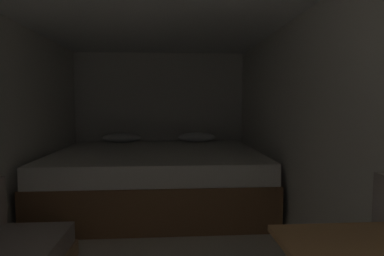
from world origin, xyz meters
name	(u,v)px	position (x,y,z in m)	size (l,w,h in m)	color
wall_back	(160,119)	(0.00, 4.73, 1.04)	(2.75, 0.05, 2.08)	silver
wall_right	(317,134)	(1.35, 2.13, 1.04)	(0.05, 5.14, 2.08)	silver
bed	(158,177)	(0.00, 3.65, 0.35)	(2.53, 2.03, 0.84)	brown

